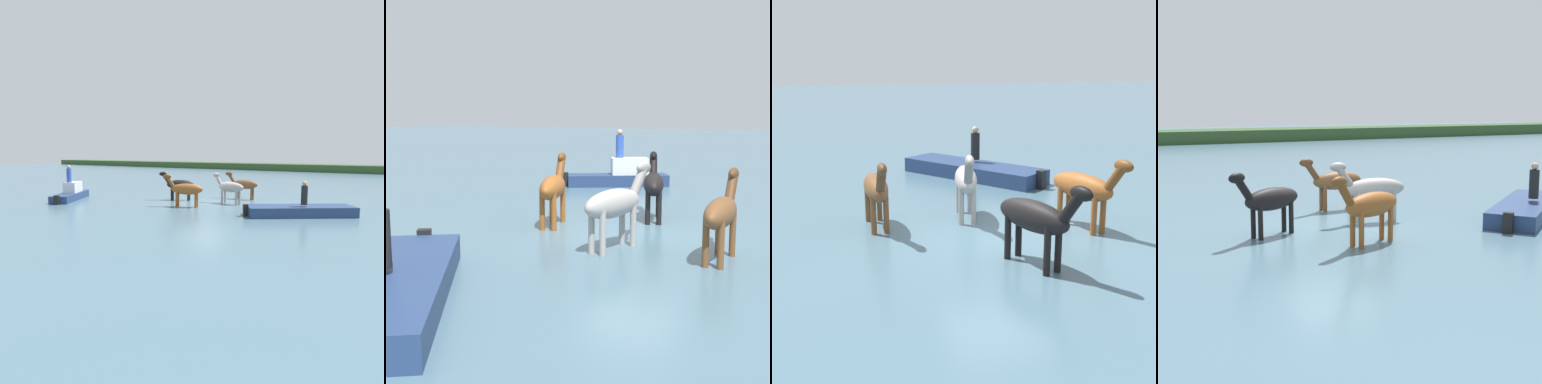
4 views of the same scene
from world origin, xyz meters
TOP-DOWN VIEW (x-y plane):
  - ground_plane at (0.00, 0.00)m, footprint 159.29×159.29m
  - horse_mid_herd at (-1.94, -0.15)m, footprint 2.40×1.28m
  - horse_lead at (1.64, 0.35)m, footprint 2.48×0.92m
  - horse_chestnut_trailing at (0.09, -2.26)m, footprint 2.46×1.18m
  - horse_pinto_flank at (1.45, 2.69)m, footprint 2.40×0.63m
  - boat_launch_far at (-8.21, -4.14)m, footprint 3.26×4.15m
  - boat_motor_center at (6.52, -1.26)m, footprint 5.22×4.42m
  - person_spotter_bow at (-8.27, -4.17)m, footprint 0.32×0.32m

SIDE VIEW (x-z plane):
  - ground_plane at x=0.00m, z-range 0.00..0.00m
  - boat_motor_center at x=6.52m, z-range -0.20..0.56m
  - boat_launch_far at x=-8.21m, z-range -0.36..0.97m
  - horse_pinto_flank at x=1.45m, z-range 0.09..1.96m
  - horse_mid_herd at x=-1.94m, z-range 0.10..2.00m
  - horse_lead at x=1.64m, z-range 0.10..2.01m
  - horse_chestnut_trailing at x=0.09m, z-range 0.10..2.02m
  - person_spotter_bow at x=-8.27m, z-range 1.13..2.32m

